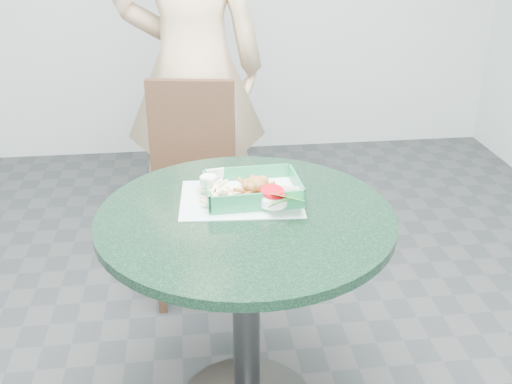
{
  "coord_description": "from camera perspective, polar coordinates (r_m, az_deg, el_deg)",
  "views": [
    {
      "loc": [
        -0.16,
        -1.56,
        1.59
      ],
      "look_at": [
        0.04,
        0.1,
        0.79
      ],
      "focal_mm": 42.0,
      "sensor_mm": 36.0,
      "label": 1
    }
  ],
  "objects": [
    {
      "name": "fries_pile",
      "position": [
        1.84,
        -3.65,
        -0.4
      ],
      "size": [
        0.14,
        0.15,
        0.04
      ],
      "primitive_type": null,
      "rotation": [
        0.0,
        0.0,
        -0.39
      ],
      "color": "#FFE6A7",
      "rests_on": "food_basket"
    },
    {
      "name": "garnish_cup",
      "position": [
        1.77,
        1.82,
        -1.17
      ],
      "size": [
        0.12,
        0.12,
        0.05
      ],
      "rotation": [
        0.0,
        0.0,
        0.25
      ],
      "color": "white",
      "rests_on": "food_basket"
    },
    {
      "name": "cafe_table",
      "position": [
        1.87,
        -0.97,
        -7.17
      ],
      "size": [
        0.89,
        0.89,
        0.75
      ],
      "color": "#353535",
      "rests_on": "floor"
    },
    {
      "name": "dining_chair",
      "position": [
        2.62,
        -5.93,
        1.63
      ],
      "size": [
        0.38,
        0.38,
        0.93
      ],
      "rotation": [
        0.0,
        0.0,
        -0.15
      ],
      "color": "#4B2314",
      "rests_on": "floor"
    },
    {
      "name": "placemat",
      "position": [
        1.86,
        -1.42,
        -1.19
      ],
      "size": [
        0.39,
        0.3,
        0.0
      ],
      "primitive_type": "cube",
      "rotation": [
        0.0,
        0.0,
        -0.06
      ],
      "color": "silver",
      "rests_on": "cafe_table"
    },
    {
      "name": "food_basket",
      "position": [
        1.87,
        -0.37,
        -0.56
      ],
      "size": [
        0.29,
        0.21,
        0.06
      ],
      "rotation": [
        0.0,
        0.0,
        0.05
      ],
      "color": "#1F7A48",
      "rests_on": "placemat"
    },
    {
      "name": "diner_person",
      "position": [
        2.76,
        -6.25,
        15.7
      ],
      "size": [
        0.84,
        0.57,
        2.24
      ],
      "primitive_type": "imported",
      "rotation": [
        0.0,
        0.0,
        3.1
      ],
      "color": "#E0B98D",
      "rests_on": "floor"
    },
    {
      "name": "crab_sandwich",
      "position": [
        1.82,
        -0.15,
        -0.08
      ],
      "size": [
        0.12,
        0.12,
        0.07
      ],
      "rotation": [
        0.0,
        0.0,
        -0.18
      ],
      "color": "#EDC47C",
      "rests_on": "food_basket"
    },
    {
      "name": "sauce_ramekin",
      "position": [
        1.88,
        -4.48,
        0.65
      ],
      "size": [
        0.05,
        0.05,
        0.03
      ],
      "rotation": [
        0.0,
        0.0,
        0.43
      ],
      "color": "silver",
      "rests_on": "food_basket"
    }
  ]
}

